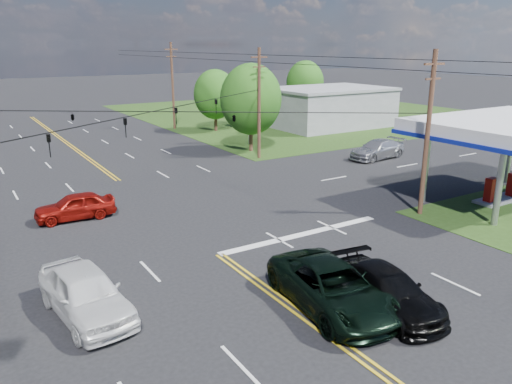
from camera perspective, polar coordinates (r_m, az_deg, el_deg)
ground at (r=31.12m, az=-11.13°, el=-2.02°), size 280.00×280.00×0.00m
grass_ne at (r=75.55m, az=5.20°, el=9.05°), size 46.00×48.00×0.03m
stop_bar at (r=26.75m, az=5.32°, el=-4.88°), size 10.00×0.50×0.02m
retail_ne at (r=62.87m, az=8.23°, el=9.47°), size 14.00×10.00×4.40m
gas_canopy at (r=34.97m, az=27.11°, el=6.47°), size 12.20×8.20×5.35m
pole_se at (r=30.22m, az=19.03°, el=6.46°), size 1.60×0.28×9.50m
pole_ne at (r=43.73m, az=0.36°, el=10.20°), size 1.60×0.28×9.50m
pole_right_far at (r=60.55m, az=-9.51°, el=11.97°), size 1.60×0.28×10.00m
span_wire_signals at (r=29.79m, az=-11.77°, el=8.98°), size 26.00×18.00×1.13m
power_lines at (r=27.71m, az=-10.59°, el=13.92°), size 26.04×100.00×0.64m
tree_right_a at (r=46.79m, az=-0.59°, el=10.55°), size 5.70×5.70×8.18m
tree_right_b at (r=58.49m, az=-4.70°, el=11.05°), size 4.94×4.94×7.09m
tree_far_r at (r=72.91m, az=5.62°, el=12.36°), size 5.32×5.32×7.63m
pickup_dkgreen at (r=19.52m, az=8.71°, el=-10.68°), size 3.63×6.55×1.73m
suv_black at (r=19.92m, az=14.82°, el=-10.79°), size 2.87×5.55×1.54m
pickup_white at (r=19.79m, az=-18.92°, el=-10.85°), size 2.82×5.67×1.86m
sedan_red at (r=30.62m, az=-19.98°, el=-1.53°), size 4.58×2.06×1.52m
sedan_far at (r=45.50m, az=13.69°, el=4.76°), size 5.88×2.83×1.65m
polesign_ne at (r=50.22m, az=-0.79°, el=12.30°), size 2.16×0.52×7.80m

